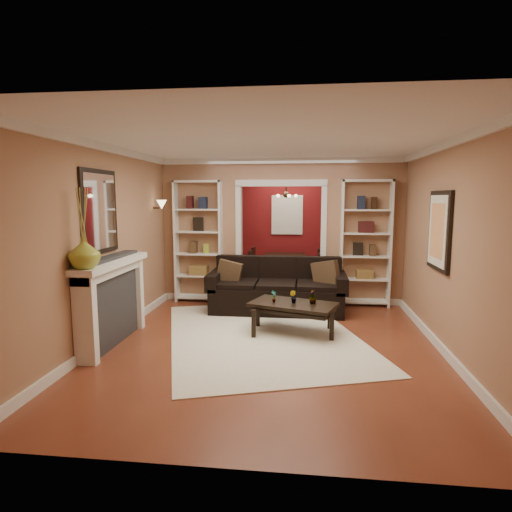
# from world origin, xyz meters

# --- Properties ---
(floor) EXTENTS (8.00, 8.00, 0.00)m
(floor) POSITION_xyz_m (0.00, 0.00, 0.00)
(floor) COLOR brown
(floor) RESTS_ON ground
(ceiling) EXTENTS (8.00, 8.00, 0.00)m
(ceiling) POSITION_xyz_m (0.00, 0.00, 2.70)
(ceiling) COLOR white
(ceiling) RESTS_ON ground
(wall_back) EXTENTS (8.00, 0.00, 8.00)m
(wall_back) POSITION_xyz_m (0.00, 4.00, 1.35)
(wall_back) COLOR #A47456
(wall_back) RESTS_ON ground
(wall_front) EXTENTS (8.00, 0.00, 8.00)m
(wall_front) POSITION_xyz_m (0.00, -4.00, 1.35)
(wall_front) COLOR #A47456
(wall_front) RESTS_ON ground
(wall_left) EXTENTS (0.00, 8.00, 8.00)m
(wall_left) POSITION_xyz_m (-2.25, 0.00, 1.35)
(wall_left) COLOR #A47456
(wall_left) RESTS_ON ground
(wall_right) EXTENTS (0.00, 8.00, 8.00)m
(wall_right) POSITION_xyz_m (2.25, 0.00, 1.35)
(wall_right) COLOR #A47456
(wall_right) RESTS_ON ground
(partition_wall) EXTENTS (4.50, 0.15, 2.70)m
(partition_wall) POSITION_xyz_m (0.00, 1.20, 1.35)
(partition_wall) COLOR #A47456
(partition_wall) RESTS_ON floor
(red_back_panel) EXTENTS (4.44, 0.04, 2.64)m
(red_back_panel) POSITION_xyz_m (0.00, 3.97, 1.32)
(red_back_panel) COLOR maroon
(red_back_panel) RESTS_ON floor
(dining_window) EXTENTS (0.78, 0.03, 0.98)m
(dining_window) POSITION_xyz_m (0.00, 3.93, 1.55)
(dining_window) COLOR #8CA5CC
(dining_window) RESTS_ON wall_back
(area_rug) EXTENTS (3.60, 4.27, 0.01)m
(area_rug) POSITION_xyz_m (-0.14, -0.88, 0.01)
(area_rug) COLOR white
(area_rug) RESTS_ON floor
(sofa) EXTENTS (2.37, 1.02, 0.93)m
(sofa) POSITION_xyz_m (-0.01, 0.45, 0.46)
(sofa) COLOR black
(sofa) RESTS_ON floor
(pillow_left) EXTENTS (0.42, 0.15, 0.41)m
(pillow_left) POSITION_xyz_m (-0.86, 0.43, 0.66)
(pillow_left) COLOR brown
(pillow_left) RESTS_ON sofa
(pillow_right) EXTENTS (0.47, 0.36, 0.46)m
(pillow_right) POSITION_xyz_m (0.83, 0.43, 0.69)
(pillow_right) COLOR brown
(pillow_right) RESTS_ON sofa
(coffee_table) EXTENTS (1.36, 1.02, 0.46)m
(coffee_table) POSITION_xyz_m (0.30, -0.76, 0.23)
(coffee_table) COLOR black
(coffee_table) RESTS_ON floor
(plant_left) EXTENTS (0.11, 0.11, 0.17)m
(plant_left) POSITION_xyz_m (0.02, -0.76, 0.55)
(plant_left) COLOR #336626
(plant_left) RESTS_ON coffee_table
(plant_center) EXTENTS (0.13, 0.12, 0.18)m
(plant_center) POSITION_xyz_m (0.30, -0.76, 0.55)
(plant_center) COLOR #336626
(plant_center) RESTS_ON coffee_table
(plant_right) EXTENTS (0.14, 0.14, 0.21)m
(plant_right) POSITION_xyz_m (0.58, -0.76, 0.56)
(plant_right) COLOR #336626
(plant_right) RESTS_ON coffee_table
(bookshelf_left) EXTENTS (0.90, 0.30, 2.30)m
(bookshelf_left) POSITION_xyz_m (-1.55, 1.03, 1.15)
(bookshelf_left) COLOR white
(bookshelf_left) RESTS_ON floor
(bookshelf_right) EXTENTS (0.90, 0.30, 2.30)m
(bookshelf_right) POSITION_xyz_m (1.55, 1.03, 1.15)
(bookshelf_right) COLOR white
(bookshelf_right) RESTS_ON floor
(fireplace) EXTENTS (0.32, 1.70, 1.16)m
(fireplace) POSITION_xyz_m (-2.09, -1.50, 0.58)
(fireplace) COLOR white
(fireplace) RESTS_ON floor
(vase) EXTENTS (0.45, 0.45, 0.37)m
(vase) POSITION_xyz_m (-2.09, -2.20, 1.35)
(vase) COLOR #9DAB37
(vase) RESTS_ON fireplace
(mirror) EXTENTS (0.03, 0.95, 1.10)m
(mirror) POSITION_xyz_m (-2.23, -1.50, 1.80)
(mirror) COLOR silver
(mirror) RESTS_ON wall_left
(wall_sconce) EXTENTS (0.18, 0.18, 0.22)m
(wall_sconce) POSITION_xyz_m (-2.15, 0.55, 1.83)
(wall_sconce) COLOR #FFE0A5
(wall_sconce) RESTS_ON wall_left
(framed_art) EXTENTS (0.04, 0.85, 1.05)m
(framed_art) POSITION_xyz_m (2.21, -1.00, 1.55)
(framed_art) COLOR black
(framed_art) RESTS_ON wall_right
(dining_table) EXTENTS (1.77, 0.99, 0.62)m
(dining_table) POSITION_xyz_m (0.02, 2.87, 0.31)
(dining_table) COLOR black
(dining_table) RESTS_ON floor
(dining_chair_nw) EXTENTS (0.53, 0.53, 0.83)m
(dining_chair_nw) POSITION_xyz_m (-0.53, 2.57, 0.42)
(dining_chair_nw) COLOR black
(dining_chair_nw) RESTS_ON floor
(dining_chair_ne) EXTENTS (0.46, 0.46, 0.78)m
(dining_chair_ne) POSITION_xyz_m (0.57, 2.57, 0.39)
(dining_chair_ne) COLOR black
(dining_chair_ne) RESTS_ON floor
(dining_chair_sw) EXTENTS (0.50, 0.50, 0.84)m
(dining_chair_sw) POSITION_xyz_m (-0.53, 3.17, 0.42)
(dining_chair_sw) COLOR black
(dining_chair_sw) RESTS_ON floor
(dining_chair_se) EXTENTS (0.44, 0.44, 0.81)m
(dining_chair_se) POSITION_xyz_m (0.57, 3.17, 0.41)
(dining_chair_se) COLOR black
(dining_chair_se) RESTS_ON floor
(chandelier) EXTENTS (0.50, 0.50, 0.30)m
(chandelier) POSITION_xyz_m (0.00, 2.70, 2.02)
(chandelier) COLOR #3B281A
(chandelier) RESTS_ON ceiling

